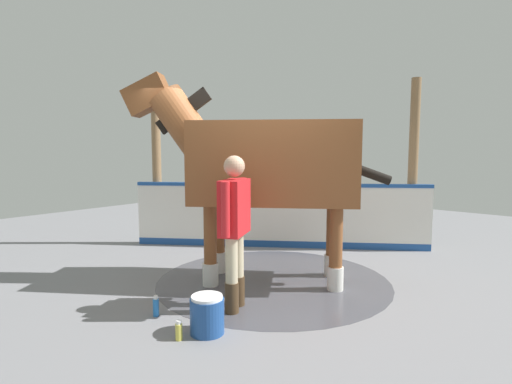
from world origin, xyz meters
name	(u,v)px	position (x,y,z in m)	size (l,w,h in m)	color
ground_plane	(269,281)	(0.00, 0.00, -0.01)	(16.00, 16.00, 0.02)	gray
wet_patch	(273,280)	(0.04, 0.03, 0.00)	(3.05, 3.05, 0.00)	#4C4C54
barrier_wall	(280,218)	(-0.98, 1.55, 0.53)	(4.31, 2.95, 1.14)	white
roof_post_near	(157,164)	(-2.90, 0.36, 1.46)	(0.16, 0.16, 2.91)	olive
roof_post_far	(413,165)	(0.83, 2.88, 1.46)	(0.16, 0.16, 2.91)	olive
horse	(264,164)	(-0.06, -0.03, 1.54)	(2.97, 2.22, 2.70)	brown
handler	(235,222)	(0.30, -0.99, 0.96)	(0.40, 0.62, 1.66)	#47331E
wash_bucket	(207,315)	(0.50, -1.58, 0.18)	(0.32, 0.32, 0.36)	#1E478C
bottle_shampoo	(179,331)	(0.40, -1.84, 0.08)	(0.06, 0.06, 0.18)	#D8CC4C
bottle_spray	(156,307)	(-0.20, -1.66, 0.10)	(0.06, 0.06, 0.22)	blue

